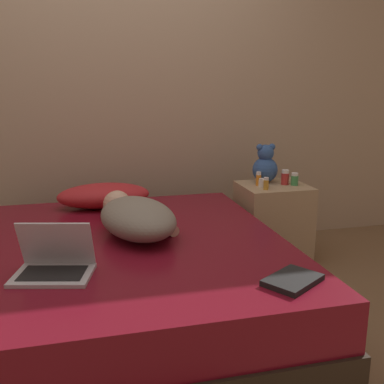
% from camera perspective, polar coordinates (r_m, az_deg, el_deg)
% --- Properties ---
extents(ground_plane, '(12.00, 12.00, 0.00)m').
position_cam_1_polar(ground_plane, '(2.52, -7.36, -16.00)').
color(ground_plane, brown).
extents(wall_back, '(8.00, 0.06, 2.60)m').
position_cam_1_polar(wall_back, '(3.37, -10.58, 14.38)').
color(wall_back, tan).
rests_on(wall_back, ground_plane).
extents(bed, '(1.57, 1.80, 0.46)m').
position_cam_1_polar(bed, '(2.41, -7.52, -11.30)').
color(bed, '#2D2319').
rests_on(bed, ground_plane).
extents(nightstand, '(0.46, 0.42, 0.55)m').
position_cam_1_polar(nightstand, '(3.26, 10.17, -3.84)').
color(nightstand, tan).
rests_on(nightstand, ground_plane).
extents(pillow, '(0.59, 0.30, 0.16)m').
position_cam_1_polar(pillow, '(2.95, -11.15, -0.44)').
color(pillow, red).
rests_on(pillow, bed).
extents(person_lying, '(0.48, 0.76, 0.19)m').
position_cam_1_polar(person_lying, '(2.40, -7.13, -3.12)').
color(person_lying, gray).
rests_on(person_lying, bed).
extents(laptop, '(0.36, 0.29, 0.22)m').
position_cam_1_polar(laptop, '(1.98, -17.10, -8.61)').
color(laptop, silver).
rests_on(laptop, bed).
extents(teddy_bear, '(0.18, 0.18, 0.28)m').
position_cam_1_polar(teddy_bear, '(3.25, 9.27, 3.33)').
color(teddy_bear, '#335693').
rests_on(teddy_bear, nightstand).
extents(bottle_orange, '(0.04, 0.04, 0.10)m').
position_cam_1_polar(bottle_orange, '(3.15, 8.44, 1.67)').
color(bottle_orange, orange).
rests_on(bottle_orange, nightstand).
extents(bottle_green, '(0.05, 0.05, 0.09)m').
position_cam_1_polar(bottle_green, '(3.20, 12.90, 1.59)').
color(bottle_green, '#3D8E4C').
rests_on(bottle_green, nightstand).
extents(bottle_white, '(0.05, 0.05, 0.06)m').
position_cam_1_polar(bottle_white, '(3.11, 8.91, 1.15)').
color(bottle_white, white).
rests_on(bottle_white, nightstand).
extents(bottle_amber, '(0.04, 0.04, 0.08)m').
position_cam_1_polar(bottle_amber, '(3.03, 9.39, 1.06)').
color(bottle_amber, gold).
rests_on(bottle_amber, nightstand).
extents(bottle_red, '(0.05, 0.05, 0.10)m').
position_cam_1_polar(bottle_red, '(3.21, 11.74, 1.83)').
color(bottle_red, '#B72D2D').
rests_on(bottle_red, nightstand).
extents(book, '(0.28, 0.26, 0.02)m').
position_cam_1_polar(book, '(1.88, 12.66, -10.86)').
color(book, black).
rests_on(book, bed).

